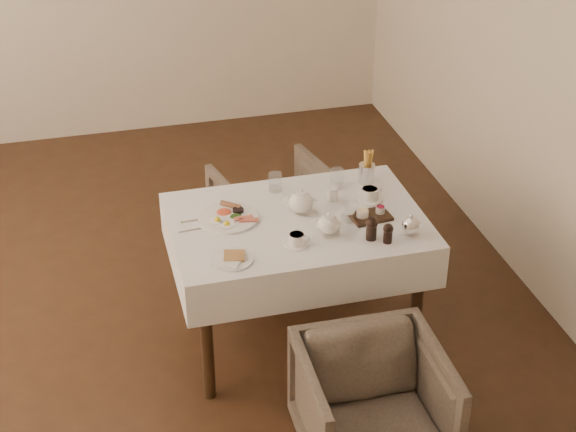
{
  "coord_description": "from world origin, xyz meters",
  "views": [
    {
      "loc": [
        -0.2,
        -4.04,
        3.05
      ],
      "look_at": [
        0.74,
        -0.45,
        0.82
      ],
      "focal_mm": 55.0,
      "sensor_mm": 36.0,
      "label": 1
    }
  ],
  "objects_px": {
    "armchair_near": "(373,408)",
    "teapot_centre": "(301,200)",
    "breakfast_plate": "(228,217)",
    "armchair_far": "(277,217)",
    "table": "(297,239)"
  },
  "relations": [
    {
      "from": "armchair_near",
      "to": "teapot_centre",
      "type": "bearing_deg",
      "value": 94.87
    },
    {
      "from": "armchair_near",
      "to": "breakfast_plate",
      "type": "relative_size",
      "value": 2.11
    },
    {
      "from": "armchair_near",
      "to": "teapot_centre",
      "type": "relative_size",
      "value": 3.69
    },
    {
      "from": "breakfast_plate",
      "to": "table",
      "type": "bearing_deg",
      "value": -40.19
    },
    {
      "from": "table",
      "to": "armchair_far",
      "type": "xyz_separation_m",
      "value": [
        0.09,
        0.77,
        -0.33
      ]
    },
    {
      "from": "armchair_far",
      "to": "teapot_centre",
      "type": "relative_size",
      "value": 3.83
    },
    {
      "from": "armchair_far",
      "to": "teapot_centre",
      "type": "xyz_separation_m",
      "value": [
        -0.05,
        -0.71,
        0.52
      ]
    },
    {
      "from": "table",
      "to": "breakfast_plate",
      "type": "relative_size",
      "value": 4.17
    },
    {
      "from": "table",
      "to": "armchair_near",
      "type": "distance_m",
      "value": 0.99
    },
    {
      "from": "armchair_far",
      "to": "breakfast_plate",
      "type": "relative_size",
      "value": 2.19
    },
    {
      "from": "armchair_near",
      "to": "teapot_centre",
      "type": "distance_m",
      "value": 1.12
    },
    {
      "from": "armchair_far",
      "to": "teapot_centre",
      "type": "height_order",
      "value": "teapot_centre"
    },
    {
      "from": "armchair_near",
      "to": "armchair_far",
      "type": "xyz_separation_m",
      "value": [
        -0.02,
        1.7,
        0.01
      ]
    },
    {
      "from": "breakfast_plate",
      "to": "teapot_centre",
      "type": "xyz_separation_m",
      "value": [
        0.37,
        -0.03,
        0.06
      ]
    },
    {
      "from": "armchair_far",
      "to": "breakfast_plate",
      "type": "xyz_separation_m",
      "value": [
        -0.42,
        -0.68,
        0.46
      ]
    }
  ]
}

